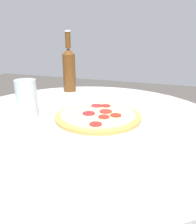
% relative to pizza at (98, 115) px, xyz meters
% --- Properties ---
extents(table, '(0.95, 0.95, 0.69)m').
position_rel_pizza_xyz_m(table, '(0.02, -0.05, -0.17)').
color(table, silver).
rests_on(table, ground_plane).
extents(pizza, '(0.29, 0.29, 0.02)m').
position_rel_pizza_xyz_m(pizza, '(0.00, 0.00, 0.00)').
color(pizza, '#C68E47').
rests_on(pizza, table).
extents(beer_bottle, '(0.06, 0.06, 0.28)m').
position_rel_pizza_xyz_m(beer_bottle, '(-0.30, -0.26, 0.10)').
color(beer_bottle, '#563314').
rests_on(beer_bottle, table).
extents(drinking_glass, '(0.07, 0.07, 0.13)m').
position_rel_pizza_xyz_m(drinking_glass, '(0.07, -0.23, 0.06)').
color(drinking_glass, '#ADBCC6').
rests_on(drinking_glass, table).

